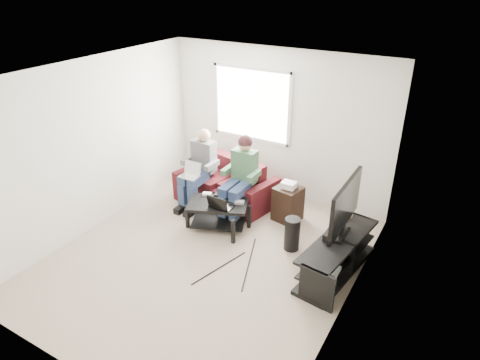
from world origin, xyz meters
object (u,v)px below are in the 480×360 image
at_px(end_table, 288,203).
at_px(sofa, 227,187).
at_px(tv, 345,206).
at_px(tv_stand, 337,257).
at_px(coffee_table, 218,209).
at_px(subwoofer, 292,234).

bearing_deg(end_table, sofa, 179.29).
bearing_deg(tv, tv_stand, -88.53).
bearing_deg(sofa, coffee_table, -68.05).
relative_size(coffee_table, tv_stand, 0.65).
xyz_separation_m(tv, end_table, (-1.13, 0.79, -0.67)).
height_order(sofa, tv, tv).
bearing_deg(coffee_table, subwoofer, 2.88).
distance_m(tv_stand, subwoofer, 0.76).
bearing_deg(subwoofer, coffee_table, -177.12).
distance_m(sofa, subwoofer, 1.72).
bearing_deg(subwoofer, end_table, 118.97).
height_order(sofa, end_table, sofa).
relative_size(sofa, tv_stand, 1.09).
bearing_deg(coffee_table, tv_stand, -3.31).
xyz_separation_m(coffee_table, tv_stand, (1.97, -0.11, -0.10)).
height_order(tv_stand, subwoofer, tv_stand).
xyz_separation_m(coffee_table, subwoofer, (1.23, 0.06, -0.08)).
bearing_deg(sofa, end_table, -0.71).
bearing_deg(subwoofer, tv_stand, -13.45).
bearing_deg(tv_stand, subwoofer, 166.55).
xyz_separation_m(tv_stand, end_table, (-1.13, 0.89, 0.07)).
bearing_deg(coffee_table, tv, -0.40).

